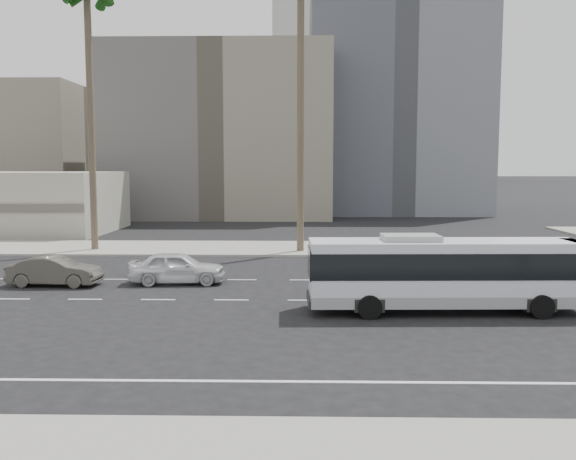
{
  "coord_description": "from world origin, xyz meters",
  "views": [
    {
      "loc": [
        -3.2,
        -24.48,
        5.4
      ],
      "look_at": [
        -3.77,
        4.0,
        2.47
      ],
      "focal_mm": 38.28,
      "sensor_mm": 36.0,
      "label": 1
    }
  ],
  "objects": [
    {
      "name": "ground",
      "position": [
        0.0,
        0.0,
        0.0
      ],
      "size": [
        700.0,
        700.0,
        0.0
      ],
      "primitive_type": "plane",
      "color": "black",
      "rests_on": "ground"
    },
    {
      "name": "sidewalk_north",
      "position": [
        0.0,
        15.5,
        0.07
      ],
      "size": [
        120.0,
        7.0,
        0.15
      ],
      "primitive_type": "cube",
      "color": "gray",
      "rests_on": "ground"
    },
    {
      "name": "midrise_beige_west",
      "position": [
        -12.0,
        45.0,
        9.0
      ],
      "size": [
        24.0,
        18.0,
        18.0
      ],
      "primitive_type": "cube",
      "color": "#66625D",
      "rests_on": "ground"
    },
    {
      "name": "midrise_gray_center",
      "position": [
        8.0,
        52.0,
        13.0
      ],
      "size": [
        20.0,
        20.0,
        26.0
      ],
      "primitive_type": "cube",
      "color": "#555861",
      "rests_on": "ground"
    },
    {
      "name": "midrise_beige_far",
      "position": [
        -38.0,
        50.0,
        7.5
      ],
      "size": [
        18.0,
        16.0,
        15.0
      ],
      "primitive_type": "cube",
      "color": "#66625D",
      "rests_on": "ground"
    },
    {
      "name": "civic_tower",
      "position": [
        -2.0,
        250.0,
        38.83
      ],
      "size": [
        42.0,
        42.0,
        129.0
      ],
      "color": "silver",
      "rests_on": "ground"
    },
    {
      "name": "highrise_right",
      "position": [
        45.0,
        230.0,
        35.0
      ],
      "size": [
        26.0,
        26.0,
        70.0
      ],
      "primitive_type": "cube",
      "color": "#4D5359",
      "rests_on": "ground"
    },
    {
      "name": "highrise_far",
      "position": [
        70.0,
        260.0,
        30.0
      ],
      "size": [
        22.0,
        22.0,
        60.0
      ],
      "primitive_type": "cube",
      "color": "#4D5359",
      "rests_on": "ground"
    },
    {
      "name": "city_bus",
      "position": [
        2.19,
        -1.81,
        1.53
      ],
      "size": [
        10.18,
        2.59,
        2.91
      ],
      "rotation": [
        0.0,
        0.0,
        0.03
      ],
      "color": "silver",
      "rests_on": "ground"
    },
    {
      "name": "car_a",
      "position": [
        -8.92,
        3.59,
        0.75
      ],
      "size": [
        2.07,
        4.52,
        1.5
      ],
      "primitive_type": "imported",
      "rotation": [
        0.0,
        0.0,
        1.64
      ],
      "color": "silver",
      "rests_on": "ground"
    },
    {
      "name": "car_b",
      "position": [
        -14.42,
        2.95,
        0.68
      ],
      "size": [
        1.61,
        4.17,
        1.36
      ],
      "primitive_type": "imported",
      "rotation": [
        0.0,
        0.0,
        1.53
      ],
      "color": "#4B4840",
      "rests_on": "ground"
    }
  ]
}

